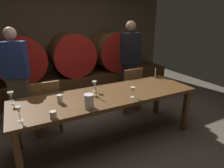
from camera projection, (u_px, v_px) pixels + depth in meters
ground_plane at (114, 134)px, 3.03m from camera, size 7.32×7.32×0.00m
back_wall at (64, 35)px, 4.84m from camera, size 5.63×0.24×2.70m
barrel_shelf at (74, 83)px, 4.74m from camera, size 5.07×0.90×0.46m
wine_barrel_left at (21, 59)px, 4.03m from camera, size 0.98×0.81×0.98m
wine_barrel_center at (71, 54)px, 4.51m from camera, size 0.98×0.81×0.98m
wine_barrel_right at (112, 51)px, 4.98m from camera, size 0.98×0.81×0.98m
dining_table at (108, 99)px, 2.71m from camera, size 2.58×0.82×0.74m
chair_left at (46, 104)px, 2.95m from camera, size 0.40×0.40×0.88m
chair_right at (130, 87)px, 3.68m from camera, size 0.43×0.43×0.88m
guest_left at (17, 77)px, 3.14m from camera, size 0.44×0.35×1.63m
guest_right at (130, 61)px, 4.14m from camera, size 0.41×0.29×1.71m
candle_left at (96, 94)px, 2.57m from camera, size 0.05×0.05×0.19m
candle_right at (155, 75)px, 3.44m from camera, size 0.05×0.05×0.19m
pitcher at (89, 101)px, 2.25m from camera, size 0.12×0.12×0.17m
wine_glass_far_left at (11, 95)px, 2.35m from camera, size 0.08×0.08×0.16m
wine_glass_center_left at (19, 111)px, 1.94m from camera, size 0.06×0.06×0.17m
wine_glass_center_right at (94, 84)px, 2.76m from camera, size 0.07×0.07×0.16m
wine_glass_far_right at (133, 90)px, 2.55m from camera, size 0.07×0.07×0.15m
cup_left at (53, 115)px, 2.03m from camera, size 0.07×0.07×0.08m
cup_right at (60, 99)px, 2.40m from camera, size 0.07×0.07×0.11m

